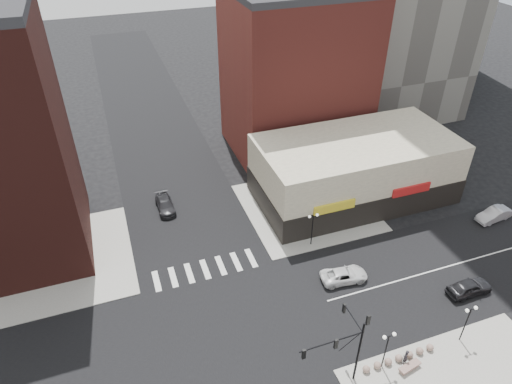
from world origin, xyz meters
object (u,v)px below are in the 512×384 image
silver_sedan (494,215)px  dark_sedan_north (165,205)px  traffic_signal (347,341)px  street_lamp_se_a (388,342)px  dark_sedan_east (469,287)px  stone_bench (410,367)px  street_lamp_ne (313,222)px  street_lamp_se_b (469,316)px  pedestrian (405,357)px  white_suv (344,275)px

silver_sedan → dark_sedan_north: bearing=-118.7°
traffic_signal → street_lamp_se_a: (3.76, -0.17, -1.67)m
dark_sedan_east → silver_sedan: (10.93, 8.50, -0.03)m
traffic_signal → silver_sedan: (27.25, 12.65, -4.21)m
stone_bench → street_lamp_se_a: bearing=142.5°
street_lamp_se_a → dark_sedan_east: (12.56, 4.31, -2.50)m
dark_sedan_east → street_lamp_ne: bearing=44.6°
street_lamp_se_a → street_lamp_se_b: 8.00m
pedestrian → stone_bench: size_ratio=0.74×
white_suv → stone_bench: 11.02m
white_suv → silver_sedan: 21.82m
traffic_signal → street_lamp_se_b: bearing=-0.8°
street_lamp_se_b → silver_sedan: street_lamp_se_b is taller
dark_sedan_east → silver_sedan: dark_sedan_east is taller
pedestrian → street_lamp_ne: bearing=-114.8°
street_lamp_se_a → dark_sedan_north: (-13.11, 28.01, -2.59)m
street_lamp_se_b → pedestrian: bearing=-176.7°
street_lamp_se_b → dark_sedan_north: bearing=127.0°
dark_sedan_east → street_lamp_se_a: bearing=108.9°
silver_sedan → stone_bench: size_ratio=2.14×
stone_bench → street_lamp_ne: bearing=82.4°
street_lamp_ne → pedestrian: bearing=-86.7°
street_lamp_ne → pedestrian: size_ratio=2.63×
traffic_signal → street_lamp_ne: traffic_signal is taller
traffic_signal → pedestrian: 7.03m
white_suv → dark_sedan_north: dark_sedan_north is taller
street_lamp_se_b → street_lamp_ne: size_ratio=1.00×
dark_sedan_east → pedestrian: pedestrian is taller
pedestrian → street_lamp_se_a: bearing=-38.3°
street_lamp_se_a → silver_sedan: (23.49, 12.81, -2.53)m
traffic_signal → stone_bench: 7.48m
traffic_signal → street_lamp_ne: 16.62m
white_suv → street_lamp_se_a: bearing=175.9°
pedestrian → traffic_signal: bearing=-33.3°
street_lamp_se_a → white_suv: size_ratio=0.87×
street_lamp_ne → silver_sedan: street_lamp_ne is taller
dark_sedan_east → silver_sedan: bearing=-52.2°
street_lamp_se_b → street_lamp_ne: same height
white_suv → street_lamp_se_b: bearing=-142.1°
stone_bench → street_lamp_se_b: bearing=-1.5°
traffic_signal → stone_bench: bearing=-11.5°
white_suv → pedestrian: 10.36m
traffic_signal → stone_bench: traffic_signal is taller
dark_sedan_north → pedestrian: 32.11m
dark_sedan_east → stone_bench: size_ratio=2.16×
dark_sedan_north → stone_bench: size_ratio=2.24×
white_suv → dark_sedan_east: bearing=-111.7°
silver_sedan → dark_sedan_north: silver_sedan is taller
street_lamp_ne → silver_sedan: 22.86m
street_lamp_se_a → white_suv: street_lamp_se_a is taller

